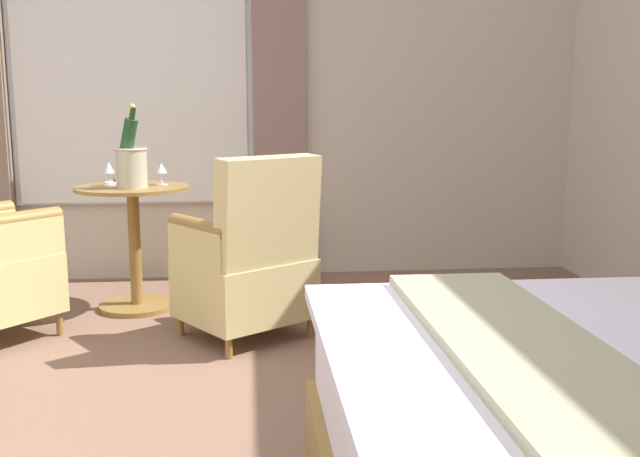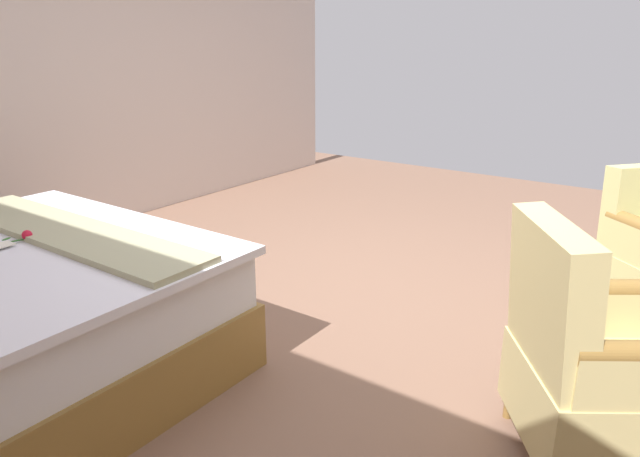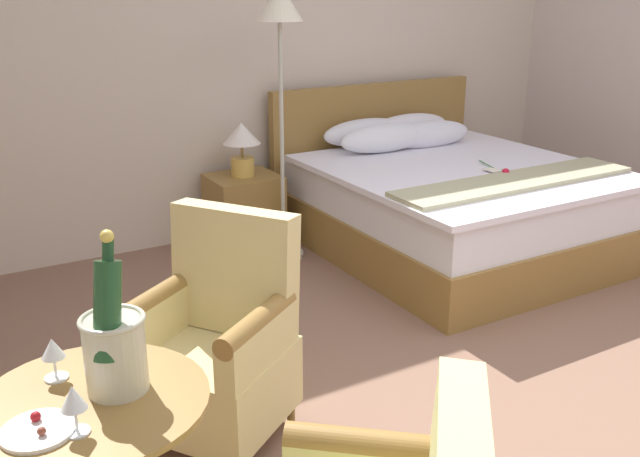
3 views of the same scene
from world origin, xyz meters
name	(u,v)px [view 1 (image 1 of 3)]	position (x,y,z in m)	size (l,w,h in m)	color
wall_window_side	(134,83)	(-2.84, 0.00, 1.36)	(0.27, 6.38, 2.73)	beige
side_table_round	(135,239)	(-1.97, 0.10, 0.42)	(0.66, 0.66, 0.74)	olive
champagne_bucket	(131,161)	(-1.89, 0.11, 0.89)	(0.19, 0.19, 0.48)	beige
wine_glass_near_bucket	(161,169)	(-2.04, 0.26, 0.83)	(0.07, 0.07, 0.13)	white
wine_glass_near_edge	(109,169)	(-2.04, -0.05, 0.84)	(0.07, 0.07, 0.14)	white
snack_plate	(121,182)	(-2.13, 0.01, 0.75)	(0.19, 0.19, 0.04)	white
armchair_by_window	(249,263)	(-1.34, 0.77, 0.40)	(0.80, 0.80, 0.97)	olive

